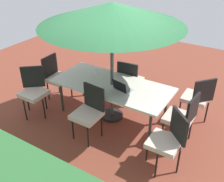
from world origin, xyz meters
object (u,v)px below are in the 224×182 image
Objects in this scene: chair_northeast at (34,89)px; chair_east at (56,76)px; patio_umbrella at (112,14)px; chair_southwest at (198,97)px; chair_north at (89,111)px; chair_west at (182,116)px; chair_south at (130,79)px; laptop at (122,88)px; cup at (97,71)px; chair_northwest at (168,139)px; dining_table at (112,86)px.

chair_east is at bearing 52.24° from chair_northeast.
chair_southwest is at bearing -153.05° from patio_umbrella.
chair_north and chair_west have the same top height.
laptop is (-0.26, 0.79, 0.24)m from chair_south.
chair_west is at bearing 173.10° from cup.
chair_northwest is (-0.01, 0.66, 0.00)m from chair_west.
chair_south is at bearing -66.49° from chair_east.
patio_umbrella is (0.00, 0.00, 1.35)m from dining_table.
dining_table is 1.56m from chair_northeast.
cup is at bearing 4.53° from chair_northeast.
chair_east and chair_northeast have the same top height.
chair_west is 0.66m from chair_northwest.
chair_south is 8.51× the size of cup.
chair_north is at bearing -118.98° from chair_east.
patio_umbrella is 1.36m from cup.
cup is (0.46, -0.92, 0.25)m from chair_north.
chair_south and chair_southwest have the same top height.
cup reaches higher than dining_table.
chair_northwest reaches higher than dining_table.
patio_umbrella is at bearing -7.74° from laptop.
patio_umbrella is 1.29m from laptop.
laptop is (-1.67, -0.58, 0.24)m from chair_northeast.
chair_south is 0.86m from laptop.
chair_southwest is 3.18m from chair_northeast.
chair_north reaches higher than laptop.
dining_table is 1.63m from chair_southwest.
cup is (0.49, -0.20, 0.10)m from dining_table.
chair_northeast is 1.79m from laptop.
dining_table is 6.15× the size of laptop.
chair_south reaches higher than dining_table.
chair_west is 1.15m from laptop.
chair_northwest is at bearing 6.94° from chair_north.
laptop is (1.12, 0.08, 0.24)m from chair_west.
dining_table is 2.30× the size of chair_southwest.
patio_umbrella is 2.53× the size of chair_west.
chair_southwest is at bearing -77.59° from chair_east.
chair_east is (1.42, 0.01, -1.50)m from patio_umbrella.
chair_north is at bearing 80.80° from chair_south.
chair_east is (1.44, 0.69, 0.00)m from chair_south.
chair_northeast is at bearing 36.87° from chair_south.
chair_west is at bearing 145.64° from chair_south.
dining_table is 2.30× the size of chair_northeast.
chair_north and chair_southwest have the same top height.
chair_northeast is at bearing 32.20° from laptop.
chair_northwest is 1.42m from chair_southwest.
dining_table is at bearing -7.74° from laptop.
patio_umbrella reaches higher than chair_northeast.
chair_west is (-2.83, 0.02, 0.00)m from chair_east.
laptop is (-0.31, -0.61, 0.24)m from chair_north.
chair_west is 8.51× the size of cup.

